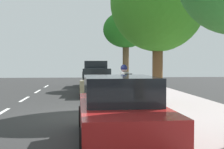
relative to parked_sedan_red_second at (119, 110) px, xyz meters
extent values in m
plane|color=#292929|center=(-0.79, 3.73, -0.75)|extent=(55.06, 55.06, 0.00)
cube|color=#9E9192|center=(2.94, 3.73, -0.67)|extent=(3.68, 34.41, 0.16)
cube|color=gray|center=(1.02, 3.73, -0.67)|extent=(0.16, 34.41, 0.16)
cube|color=white|center=(-3.85, 4.42, -0.75)|extent=(0.14, 2.20, 0.01)
cube|color=white|center=(-3.85, 8.62, -0.75)|extent=(0.14, 2.20, 0.01)
cube|color=white|center=(-3.85, 12.82, -0.75)|extent=(0.14, 2.20, 0.01)
cube|color=white|center=(-3.85, 17.02, -0.75)|extent=(0.14, 2.20, 0.01)
cube|color=white|center=(-0.45, 3.73, -0.75)|extent=(0.12, 34.41, 0.01)
cube|color=maroon|center=(0.00, 0.00, -0.15)|extent=(1.87, 4.44, 0.64)
cube|color=black|center=(0.00, 0.00, 0.47)|extent=(1.60, 2.14, 0.60)
cylinder|color=black|center=(0.78, 1.38, -0.42)|extent=(0.24, 0.67, 0.66)
cylinder|color=black|center=(-0.84, 1.34, -0.42)|extent=(0.24, 0.67, 0.66)
cylinder|color=black|center=(0.84, -1.34, -0.42)|extent=(0.24, 0.67, 0.66)
cylinder|color=black|center=(-0.78, -1.38, -0.42)|extent=(0.24, 0.67, 0.66)
cube|color=tan|center=(-0.12, 10.48, -0.15)|extent=(1.88, 4.45, 0.64)
cube|color=black|center=(-0.12, 10.48, 0.47)|extent=(1.61, 2.14, 0.60)
cylinder|color=black|center=(0.73, 11.82, -0.42)|extent=(0.24, 0.67, 0.66)
cylinder|color=black|center=(-0.89, 11.87, -0.42)|extent=(0.24, 0.67, 0.66)
cylinder|color=black|center=(0.65, 9.10, -0.42)|extent=(0.24, 0.67, 0.66)
cylinder|color=black|center=(-0.97, 9.14, -0.42)|extent=(0.24, 0.67, 0.66)
cube|color=black|center=(0.05, 16.49, 0.03)|extent=(2.09, 4.77, 0.90)
cube|color=black|center=(0.05, 16.49, 0.86)|extent=(1.80, 3.17, 0.76)
cylinder|color=black|center=(0.98, 17.91, -0.37)|extent=(0.25, 0.77, 0.76)
cylinder|color=black|center=(-0.77, 17.98, -0.37)|extent=(0.25, 0.77, 0.76)
cylinder|color=black|center=(0.86, 14.99, -0.37)|extent=(0.25, 0.77, 0.76)
cylinder|color=black|center=(-0.88, 15.06, -0.37)|extent=(0.25, 0.77, 0.76)
torus|color=black|center=(0.10, 5.71, -0.41)|extent=(0.62, 0.38, 0.69)
torus|color=black|center=(1.00, 5.20, -0.41)|extent=(0.62, 0.38, 0.69)
cylinder|color=black|center=(0.44, 5.52, -0.32)|extent=(0.58, 0.35, 0.51)
cylinder|color=black|center=(0.75, 5.34, -0.33)|extent=(0.14, 0.10, 0.48)
cylinder|color=black|center=(0.48, 5.49, -0.08)|extent=(0.65, 0.39, 0.05)
cylinder|color=black|center=(0.86, 5.28, -0.48)|extent=(0.32, 0.21, 0.19)
cylinder|color=black|center=(0.90, 5.25, -0.25)|extent=(0.25, 0.16, 0.33)
cylinder|color=black|center=(0.13, 5.69, -0.24)|extent=(0.12, 0.09, 0.34)
cube|color=black|center=(0.80, 5.31, -0.05)|extent=(0.26, 0.21, 0.05)
cylinder|color=black|center=(0.17, 5.67, -0.02)|extent=(0.25, 0.41, 0.03)
cylinder|color=#C6B284|center=(0.80, 5.09, -0.32)|extent=(0.15, 0.15, 0.86)
cylinder|color=#C6B284|center=(0.70, 4.92, -0.32)|extent=(0.15, 0.15, 0.86)
cube|color=white|center=(0.75, 5.00, 0.41)|extent=(0.40, 0.44, 0.61)
cylinder|color=white|center=(0.89, 5.22, 0.38)|extent=(0.10, 0.10, 0.58)
cylinder|color=white|center=(0.61, 4.79, 0.38)|extent=(0.10, 0.10, 0.58)
sphere|color=gray|center=(0.75, 5.00, 0.84)|extent=(0.24, 0.24, 0.24)
sphere|color=navy|center=(0.75, 5.00, 0.88)|extent=(0.27, 0.27, 0.27)
cube|color=black|center=(0.92, 4.90, 0.43)|extent=(0.31, 0.35, 0.44)
cylinder|color=brown|center=(2.07, 4.85, 0.93)|extent=(0.41, 0.41, 3.04)
ellipsoid|color=#378622|center=(2.07, 4.85, 3.48)|extent=(3.74, 3.74, 3.91)
cylinder|color=brown|center=(2.07, 14.18, 0.98)|extent=(0.44, 0.44, 3.15)
ellipsoid|color=#216C1D|center=(2.07, 14.18, 3.44)|extent=(3.19, 3.19, 2.56)
camera|label=1|loc=(-0.77, -6.68, 1.06)|focal=47.75mm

